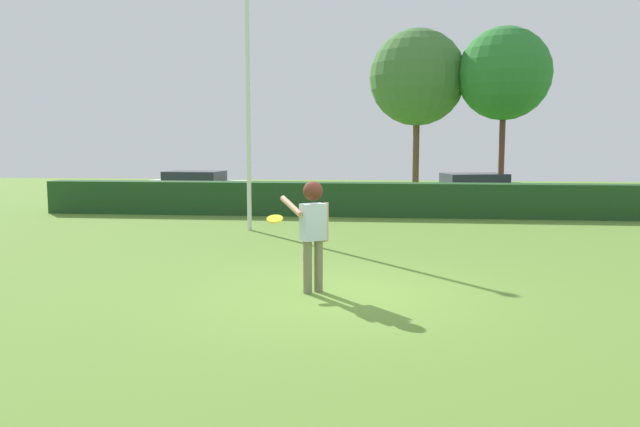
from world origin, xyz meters
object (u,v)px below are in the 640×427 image
at_px(person, 313,223).
at_px(frisbee, 275,219).
at_px(lamppost, 248,100).
at_px(maple_tree, 504,74).
at_px(parked_car_green, 474,188).
at_px(oak_tree, 417,78).
at_px(parked_car_white, 195,185).

xyz_separation_m(person, frisbee, (-0.69, 0.43, 0.01)).
bearing_deg(lamppost, maple_tree, 51.36).
bearing_deg(person, parked_car_green, 72.33).
xyz_separation_m(parked_car_green, maple_tree, (1.65, 3.78, 4.59)).
bearing_deg(maple_tree, oak_tree, 165.89).
bearing_deg(frisbee, parked_car_white, 112.86).
height_order(person, frisbee, person).
relative_size(person, oak_tree, 0.24).
distance_m(parked_car_green, oak_tree, 6.83).
xyz_separation_m(lamppost, parked_car_white, (-4.00, 7.65, -2.81)).
height_order(parked_car_white, parked_car_green, same).
bearing_deg(parked_car_green, oak_tree, 112.62).
distance_m(frisbee, maple_tree, 18.82).
distance_m(person, parked_car_green, 14.42).
xyz_separation_m(person, parked_car_green, (4.37, 13.73, -0.42)).
distance_m(parked_car_green, maple_tree, 6.17).
distance_m(lamppost, parked_car_green, 10.24).
bearing_deg(lamppost, parked_car_white, 117.61).
bearing_deg(person, parked_car_white, 114.53).
height_order(lamppost, parked_car_white, lamppost).
xyz_separation_m(lamppost, parked_car_green, (6.95, 6.97, -2.81)).
xyz_separation_m(lamppost, oak_tree, (5.00, 11.66, 1.76)).
relative_size(parked_car_green, maple_tree, 0.62).
relative_size(lamppost, oak_tree, 0.86).
bearing_deg(maple_tree, parked_car_green, -113.53).
xyz_separation_m(parked_car_green, oak_tree, (-1.95, 4.69, 4.57)).
bearing_deg(maple_tree, lamppost, -128.64).
bearing_deg(lamppost, person, -69.14).
bearing_deg(lamppost, frisbee, -73.37).
height_order(frisbee, parked_car_white, parked_car_white).
xyz_separation_m(parked_car_white, maple_tree, (12.60, 3.11, 4.59)).
distance_m(lamppost, parked_car_white, 9.08).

